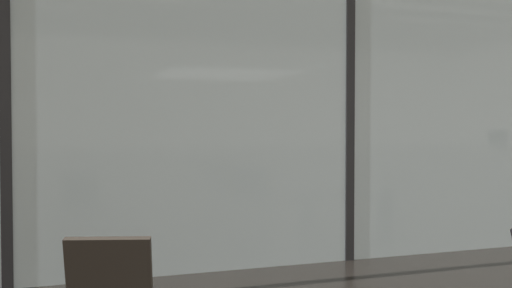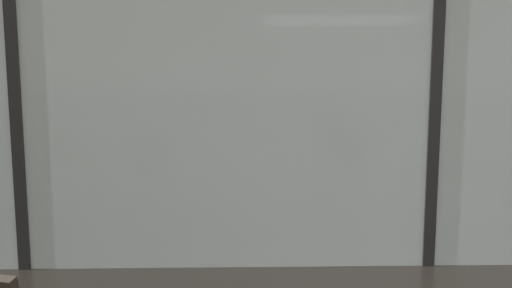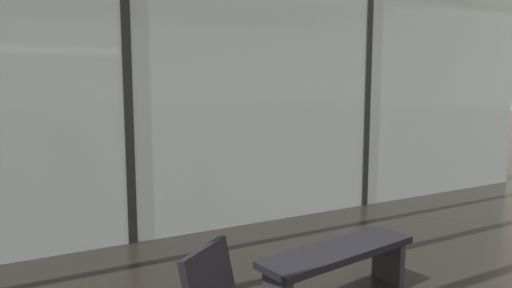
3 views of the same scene
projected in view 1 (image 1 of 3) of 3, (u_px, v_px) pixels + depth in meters
The scene contains 4 objects.
glass_curtain_wall at pixel (348, 109), 6.37m from camera, with size 14.00×0.08×3.37m, color silver.
window_mullion_0 at pixel (6, 105), 5.23m from camera, with size 0.10×0.12×3.37m, color black.
window_mullion_1 at pixel (348, 109), 6.37m from camera, with size 0.10×0.12×3.37m, color black.
parked_airplane at pixel (156, 104), 11.44m from camera, with size 13.83×3.89×3.89m.
Camera 1 is at (-3.05, -0.50, 1.49)m, focal length 40.28 mm.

